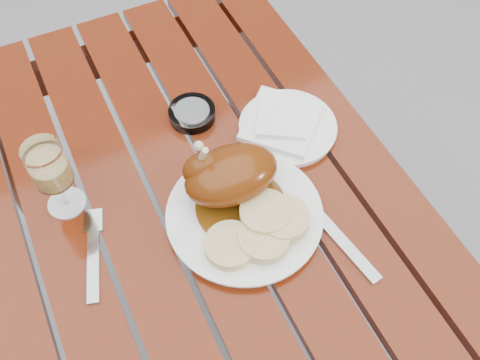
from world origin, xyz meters
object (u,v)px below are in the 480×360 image
(dinner_plate, at_px, (244,215))
(wine_glass, at_px, (55,178))
(ashtray, at_px, (192,113))
(table, at_px, (206,291))
(side_plate, at_px, (288,128))

(dinner_plate, relative_size, wine_glass, 1.72)
(dinner_plate, relative_size, ashtray, 2.95)
(table, distance_m, dinner_plate, 0.39)
(table, distance_m, side_plate, 0.46)
(table, xyz_separation_m, wine_glass, (-0.21, 0.12, 0.46))
(dinner_plate, height_order, wine_glass, wine_glass)
(table, height_order, wine_glass, wine_glass)
(dinner_plate, distance_m, wine_glass, 0.34)
(wine_glass, bearing_deg, dinner_plate, -31.03)
(table, xyz_separation_m, ashtray, (0.08, 0.21, 0.39))
(table, relative_size, ashtray, 12.48)
(side_plate, xyz_separation_m, ashtray, (-0.16, 0.12, 0.00))
(table, relative_size, dinner_plate, 4.24)
(side_plate, bearing_deg, ashtray, 144.23)
(table, height_order, ashtray, ashtray)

